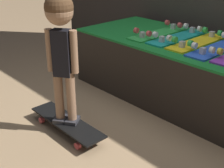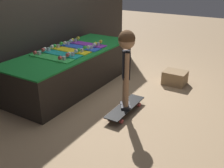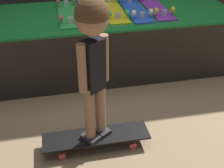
{
  "view_description": "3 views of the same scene",
  "coord_description": "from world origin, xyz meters",
  "px_view_note": "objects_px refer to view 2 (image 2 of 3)",
  "views": [
    {
      "loc": [
        1.45,
        -1.85,
        1.38
      ],
      "look_at": [
        -0.2,
        -0.32,
        0.37
      ],
      "focal_mm": 50.0,
      "sensor_mm": 36.0,
      "label": 1
    },
    {
      "loc": [
        -3.03,
        -2.05,
        1.72
      ],
      "look_at": [
        -0.21,
        -0.36,
        0.28
      ],
      "focal_mm": 42.0,
      "sensor_mm": 36.0,
      "label": 2
    },
    {
      "loc": [
        -0.6,
        -2.32,
        1.59
      ],
      "look_at": [
        -0.19,
        -0.33,
        0.3
      ],
      "focal_mm": 50.0,
      "sensor_mm": 36.0,
      "label": 3
    }
  ],
  "objects_px": {
    "child": "(126,55)",
    "storage_box": "(175,78)",
    "skateboard_yellow_on_rack": "(70,50)",
    "skateboard_on_floor": "(125,108)",
    "skateboard_green_on_rack": "(51,57)",
    "skateboard_teal_on_rack": "(60,53)",
    "skateboard_blue_on_rack": "(80,47)",
    "skateboard_purple_on_rack": "(86,44)"
  },
  "relations": [
    {
      "from": "skateboard_blue_on_rack",
      "to": "storage_box",
      "type": "bearing_deg",
      "value": -64.6
    },
    {
      "from": "child",
      "to": "skateboard_purple_on_rack",
      "type": "bearing_deg",
      "value": 21.98
    },
    {
      "from": "skateboard_blue_on_rack",
      "to": "skateboard_yellow_on_rack",
      "type": "bearing_deg",
      "value": 172.69
    },
    {
      "from": "storage_box",
      "to": "skateboard_teal_on_rack",
      "type": "bearing_deg",
      "value": 127.44
    },
    {
      "from": "skateboard_blue_on_rack",
      "to": "child",
      "type": "bearing_deg",
      "value": -116.69
    },
    {
      "from": "skateboard_green_on_rack",
      "to": "skateboard_on_floor",
      "type": "bearing_deg",
      "value": -87.03
    },
    {
      "from": "skateboard_green_on_rack",
      "to": "skateboard_purple_on_rack",
      "type": "xyz_separation_m",
      "value": [
        0.86,
        0.01,
        0.0
      ]
    },
    {
      "from": "skateboard_teal_on_rack",
      "to": "skateboard_yellow_on_rack",
      "type": "distance_m",
      "value": 0.21
    },
    {
      "from": "skateboard_teal_on_rack",
      "to": "skateboard_on_floor",
      "type": "distance_m",
      "value": 1.3
    },
    {
      "from": "skateboard_blue_on_rack",
      "to": "child",
      "type": "relative_size",
      "value": 0.71
    },
    {
      "from": "skateboard_yellow_on_rack",
      "to": "skateboard_on_floor",
      "type": "distance_m",
      "value": 1.35
    },
    {
      "from": "skateboard_on_floor",
      "to": "child",
      "type": "relative_size",
      "value": 0.76
    },
    {
      "from": "skateboard_green_on_rack",
      "to": "skateboard_blue_on_rack",
      "type": "relative_size",
      "value": 1.0
    },
    {
      "from": "child",
      "to": "storage_box",
      "type": "xyz_separation_m",
      "value": [
        1.25,
        -0.25,
        -0.68
      ]
    },
    {
      "from": "skateboard_purple_on_rack",
      "to": "child",
      "type": "relative_size",
      "value": 0.71
    },
    {
      "from": "skateboard_yellow_on_rack",
      "to": "skateboard_purple_on_rack",
      "type": "xyz_separation_m",
      "value": [
        0.43,
        -0.01,
        0.0
      ]
    },
    {
      "from": "skateboard_blue_on_rack",
      "to": "storage_box",
      "type": "distance_m",
      "value": 1.63
    },
    {
      "from": "skateboard_on_floor",
      "to": "skateboard_blue_on_rack",
      "type": "bearing_deg",
      "value": 63.31
    },
    {
      "from": "skateboard_purple_on_rack",
      "to": "child",
      "type": "xyz_separation_m",
      "value": [
        -0.8,
        -1.18,
        0.2
      ]
    },
    {
      "from": "skateboard_yellow_on_rack",
      "to": "storage_box",
      "type": "height_order",
      "value": "skateboard_yellow_on_rack"
    },
    {
      "from": "child",
      "to": "skateboard_green_on_rack",
      "type": "bearing_deg",
      "value": 59.04
    },
    {
      "from": "skateboard_on_floor",
      "to": "storage_box",
      "type": "height_order",
      "value": "storage_box"
    },
    {
      "from": "skateboard_teal_on_rack",
      "to": "skateboard_blue_on_rack",
      "type": "relative_size",
      "value": 1.0
    },
    {
      "from": "skateboard_yellow_on_rack",
      "to": "skateboard_blue_on_rack",
      "type": "bearing_deg",
      "value": -7.31
    },
    {
      "from": "skateboard_purple_on_rack",
      "to": "child",
      "type": "distance_m",
      "value": 1.44
    },
    {
      "from": "skateboard_green_on_rack",
      "to": "storage_box",
      "type": "bearing_deg",
      "value": -47.13
    },
    {
      "from": "skateboard_green_on_rack",
      "to": "storage_box",
      "type": "height_order",
      "value": "skateboard_green_on_rack"
    },
    {
      "from": "storage_box",
      "to": "skateboard_purple_on_rack",
      "type": "bearing_deg",
      "value": 107.64
    },
    {
      "from": "skateboard_blue_on_rack",
      "to": "skateboard_on_floor",
      "type": "height_order",
      "value": "skateboard_blue_on_rack"
    },
    {
      "from": "skateboard_blue_on_rack",
      "to": "skateboard_on_floor",
      "type": "bearing_deg",
      "value": -116.69
    },
    {
      "from": "skateboard_yellow_on_rack",
      "to": "child",
      "type": "xyz_separation_m",
      "value": [
        -0.37,
        -1.19,
        0.2
      ]
    },
    {
      "from": "skateboard_green_on_rack",
      "to": "skateboard_purple_on_rack",
      "type": "relative_size",
      "value": 1.0
    },
    {
      "from": "skateboard_yellow_on_rack",
      "to": "skateboard_blue_on_rack",
      "type": "xyz_separation_m",
      "value": [
        0.21,
        -0.03,
        0.0
      ]
    },
    {
      "from": "skateboard_yellow_on_rack",
      "to": "storage_box",
      "type": "xyz_separation_m",
      "value": [
        0.88,
        -1.43,
        -0.48
      ]
    },
    {
      "from": "skateboard_on_floor",
      "to": "child",
      "type": "distance_m",
      "value": 0.71
    },
    {
      "from": "skateboard_yellow_on_rack",
      "to": "child",
      "type": "distance_m",
      "value": 1.26
    },
    {
      "from": "skateboard_teal_on_rack",
      "to": "skateboard_yellow_on_rack",
      "type": "height_order",
      "value": "same"
    },
    {
      "from": "skateboard_teal_on_rack",
      "to": "skateboard_blue_on_rack",
      "type": "xyz_separation_m",
      "value": [
        0.43,
        -0.03,
        0.0
      ]
    },
    {
      "from": "skateboard_green_on_rack",
      "to": "skateboard_teal_on_rack",
      "type": "height_order",
      "value": "same"
    },
    {
      "from": "skateboard_purple_on_rack",
      "to": "storage_box",
      "type": "xyz_separation_m",
      "value": [
        0.45,
        -1.43,
        -0.48
      ]
    },
    {
      "from": "child",
      "to": "storage_box",
      "type": "bearing_deg",
      "value": -45.02
    },
    {
      "from": "storage_box",
      "to": "skateboard_on_floor",
      "type": "bearing_deg",
      "value": 168.9
    }
  ]
}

